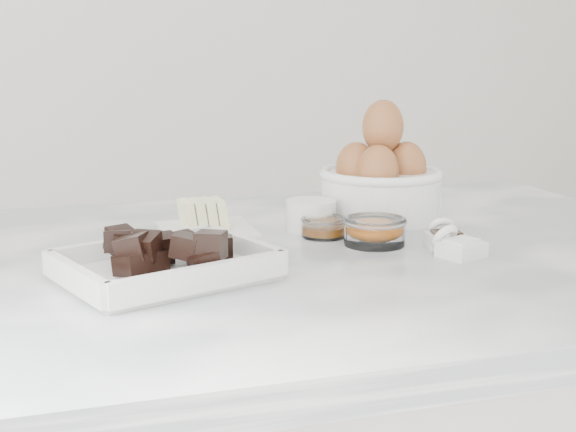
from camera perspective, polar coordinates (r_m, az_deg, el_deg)
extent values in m
cube|color=silver|center=(1.05, -0.55, -3.59)|extent=(1.20, 0.80, 0.04)
cube|color=white|center=(0.93, -8.67, -4.08)|extent=(0.26, 0.23, 0.01)
cube|color=white|center=(1.13, -5.82, -1.28)|extent=(0.12, 0.12, 0.01)
cube|color=white|center=(1.13, -5.83, -0.93)|extent=(0.13, 0.13, 0.00)
cylinder|color=white|center=(1.17, 1.63, 0.07)|extent=(0.07, 0.07, 0.04)
cylinder|color=white|center=(1.16, 1.64, 0.88)|extent=(0.06, 0.06, 0.01)
cylinder|color=white|center=(1.25, 6.59, 1.46)|extent=(0.19, 0.19, 0.07)
torus|color=white|center=(1.24, 6.63, 3.01)|extent=(0.19, 0.19, 0.02)
ellipsoid|color=#995A31|center=(1.26, 8.11, 3.49)|extent=(0.06, 0.06, 0.08)
ellipsoid|color=#995A31|center=(1.22, 5.07, 3.28)|extent=(0.06, 0.06, 0.08)
ellipsoid|color=#995A31|center=(1.28, 6.13, 3.64)|extent=(0.06, 0.06, 0.08)
ellipsoid|color=#995A31|center=(1.20, 7.08, 3.11)|extent=(0.06, 0.06, 0.08)
ellipsoid|color=#995A31|center=(1.24, 6.76, 6.32)|extent=(0.06, 0.06, 0.08)
cylinder|color=white|center=(1.12, 2.57, -0.83)|extent=(0.06, 0.06, 0.03)
torus|color=white|center=(1.12, 2.58, -0.24)|extent=(0.07, 0.07, 0.01)
cylinder|color=orange|center=(1.13, 2.57, -1.05)|extent=(0.05, 0.05, 0.01)
cylinder|color=white|center=(1.08, 6.18, -1.17)|extent=(0.08, 0.08, 0.03)
torus|color=white|center=(1.08, 6.19, -0.34)|extent=(0.09, 0.09, 0.01)
ellipsoid|color=orange|center=(1.08, 6.18, -1.11)|extent=(0.05, 0.05, 0.02)
cube|color=white|center=(1.09, 11.18, -1.73)|extent=(0.06, 0.05, 0.02)
cube|color=black|center=(1.08, 11.21, -1.16)|extent=(0.04, 0.04, 0.00)
torus|color=white|center=(1.11, 10.83, -0.86)|extent=(0.04, 0.04, 0.04)
cube|color=white|center=(1.04, 12.22, -2.35)|extent=(0.07, 0.06, 0.02)
cube|color=white|center=(1.04, 12.25, -1.72)|extent=(0.05, 0.04, 0.00)
torus|color=white|center=(1.05, 11.09, -1.45)|extent=(0.05, 0.04, 0.04)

